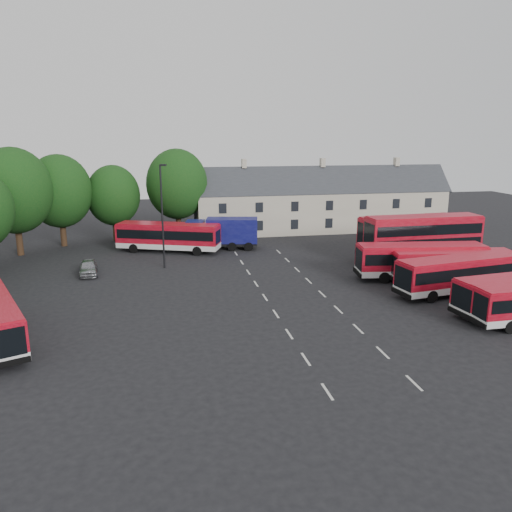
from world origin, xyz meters
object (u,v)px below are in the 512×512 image
object	(u,v)px
lamppost	(162,214)
bus_dd_south	(423,236)
box_truck	(223,232)
silver_car	(88,267)

from	to	relation	value
lamppost	bus_dd_south	bearing A→B (deg)	-6.40
bus_dd_south	box_truck	size ratio (longest dim) A/B	1.42
silver_car	lamppost	world-z (taller)	lamppost
bus_dd_south	lamppost	world-z (taller)	lamppost
box_truck	silver_car	size ratio (longest dim) A/B	2.06
bus_dd_south	box_truck	bearing A→B (deg)	150.73
bus_dd_south	silver_car	world-z (taller)	bus_dd_south
box_truck	silver_car	world-z (taller)	box_truck
box_truck	lamppost	xyz separation A→B (m)	(-6.99, -7.54, 3.53)
bus_dd_south	lamppost	xyz separation A→B (m)	(-26.81, 3.01, 2.72)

